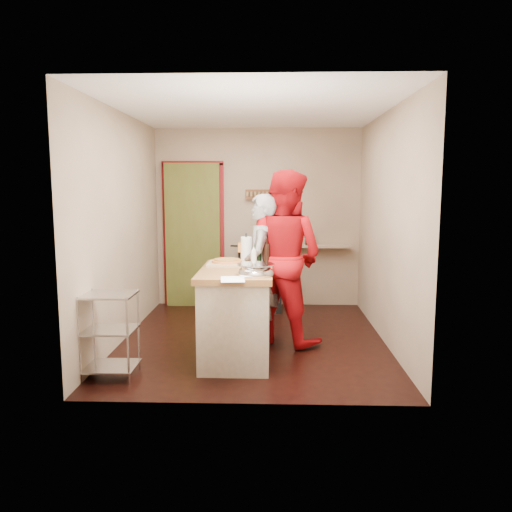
# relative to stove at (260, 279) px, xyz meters

# --- Properties ---
(floor) EXTENTS (3.50, 3.50, 0.00)m
(floor) POSITION_rel_stove_xyz_m (-0.05, -1.42, -0.45)
(floor) COLOR black
(floor) RESTS_ON ground
(back_wall) EXTENTS (3.00, 0.44, 2.60)m
(back_wall) POSITION_rel_stove_xyz_m (-0.69, 0.36, 0.68)
(back_wall) COLOR tan
(back_wall) RESTS_ON ground
(left_wall) EXTENTS (0.04, 3.50, 2.60)m
(left_wall) POSITION_rel_stove_xyz_m (-1.55, -1.42, 0.85)
(left_wall) COLOR tan
(left_wall) RESTS_ON ground
(right_wall) EXTENTS (0.04, 3.50, 2.60)m
(right_wall) POSITION_rel_stove_xyz_m (1.45, -1.42, 0.85)
(right_wall) COLOR tan
(right_wall) RESTS_ON ground
(ceiling) EXTENTS (3.00, 3.50, 0.02)m
(ceiling) POSITION_rel_stove_xyz_m (-0.05, -1.42, 2.16)
(ceiling) COLOR white
(ceiling) RESTS_ON back_wall
(stove) EXTENTS (0.60, 0.63, 1.00)m
(stove) POSITION_rel_stove_xyz_m (0.00, 0.00, 0.00)
(stove) COLOR black
(stove) RESTS_ON ground
(wire_shelving) EXTENTS (0.48, 0.40, 0.80)m
(wire_shelving) POSITION_rel_stove_xyz_m (-1.33, -2.62, -0.01)
(wire_shelving) COLOR silver
(wire_shelving) RESTS_ON ground
(island) EXTENTS (0.75, 1.38, 1.24)m
(island) POSITION_rel_stove_xyz_m (-0.19, -2.04, 0.04)
(island) COLOR beige
(island) RESTS_ON ground
(person_stripe) EXTENTS (0.46, 0.65, 1.68)m
(person_stripe) POSITION_rel_stove_xyz_m (0.04, -1.56, 0.39)
(person_stripe) COLOR #B0AFB4
(person_stripe) RESTS_ON ground
(person_red) EXTENTS (1.20, 1.15, 1.94)m
(person_red) POSITION_rel_stove_xyz_m (0.31, -1.47, 0.52)
(person_red) COLOR #AA0B11
(person_red) RESTS_ON ground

